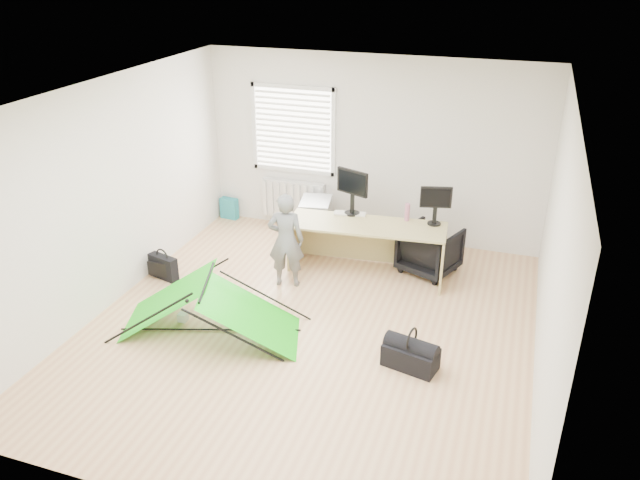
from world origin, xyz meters
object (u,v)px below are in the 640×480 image
(monitor_left, at_px, (352,198))
(person, at_px, (286,240))
(office_chair, at_px, (430,250))
(filing_cabinet, at_px, (316,221))
(duffel_bag, at_px, (410,357))
(storage_crate, at_px, (421,260))
(laptop_bag, at_px, (163,267))
(desk, at_px, (366,249))
(thermos, at_px, (407,212))
(monitor_right, at_px, (435,211))
(kite, at_px, (209,307))

(monitor_left, relative_size, person, 0.38)
(monitor_left, distance_m, office_chair, 1.25)
(filing_cabinet, distance_m, duffel_bag, 3.25)
(office_chair, distance_m, storage_crate, 0.23)
(storage_crate, height_order, laptop_bag, laptop_bag)
(person, distance_m, duffel_bag, 2.31)
(desk, height_order, person, person)
(laptop_bag, bearing_deg, thermos, 39.45)
(monitor_left, distance_m, monitor_right, 1.12)
(storage_crate, bearing_deg, thermos, -166.48)
(kite, xyz_separation_m, storage_crate, (2.02, 2.31, -0.20))
(monitor_left, distance_m, laptop_bag, 2.69)
(desk, xyz_separation_m, laptop_bag, (-2.50, -1.02, -0.19))
(desk, relative_size, duffel_bag, 3.68)
(filing_cabinet, bearing_deg, duffel_bag, -64.31)
(person, relative_size, laptop_bag, 2.95)
(thermos, height_order, person, person)
(filing_cabinet, relative_size, kite, 0.32)
(desk, xyz_separation_m, storage_crate, (0.70, 0.35, -0.23))
(thermos, xyz_separation_m, duffel_bag, (0.52, -2.19, -0.71))
(desk, height_order, storage_crate, desk)
(office_chair, bearing_deg, person, 50.81)
(thermos, xyz_separation_m, person, (-1.36, -0.94, -0.20))
(office_chair, relative_size, kite, 0.34)
(monitor_left, height_order, laptop_bag, monitor_left)
(filing_cabinet, height_order, monitor_right, monitor_right)
(monitor_right, height_order, thermos, monitor_right)
(desk, bearing_deg, laptop_bag, -163.11)
(person, bearing_deg, thermos, -159.02)
(thermos, bearing_deg, monitor_right, -1.68)
(person, bearing_deg, filing_cabinet, -101.05)
(monitor_right, height_order, storage_crate, monitor_right)
(office_chair, height_order, storage_crate, office_chair)
(filing_cabinet, height_order, kite, filing_cabinet)
(monitor_left, relative_size, laptop_bag, 1.13)
(monitor_left, bearing_deg, kite, -93.21)
(office_chair, relative_size, duffel_bag, 1.24)
(desk, bearing_deg, monitor_left, 129.84)
(monitor_right, bearing_deg, office_chair, 130.67)
(thermos, xyz_separation_m, office_chair, (0.34, 0.01, -0.51))
(desk, height_order, office_chair, desk)
(monitor_left, xyz_separation_m, laptop_bag, (-2.22, -1.29, -0.78))
(office_chair, distance_m, laptop_bag, 3.57)
(thermos, bearing_deg, kite, -128.48)
(storage_crate, relative_size, duffel_bag, 0.79)
(office_chair, bearing_deg, duffel_bag, 116.22)
(thermos, distance_m, office_chair, 0.61)
(person, height_order, laptop_bag, person)
(person, bearing_deg, monitor_right, -165.37)
(office_chair, bearing_deg, storage_crate, -1.11)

